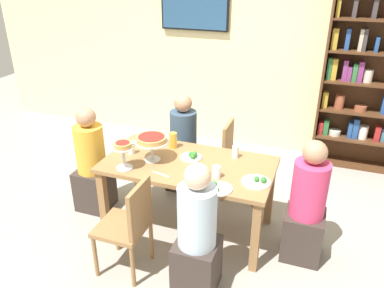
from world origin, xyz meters
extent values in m
plane|color=gray|center=(0.00, 0.00, 0.00)|extent=(12.00, 12.00, 0.00)
cube|color=beige|center=(0.00, 2.20, 1.40)|extent=(8.00, 0.12, 2.80)
cube|color=olive|center=(0.00, 0.00, 0.72)|extent=(1.58, 0.84, 0.04)
cube|color=olive|center=(-0.73, -0.36, 0.35)|extent=(0.07, 0.07, 0.70)
cube|color=olive|center=(0.73, -0.36, 0.35)|extent=(0.07, 0.07, 0.70)
cube|color=olive|center=(-0.73, 0.36, 0.35)|extent=(0.07, 0.07, 0.70)
cube|color=olive|center=(0.73, 0.36, 0.35)|extent=(0.07, 0.07, 0.70)
cube|color=#4C2D19|center=(1.05, 1.98, 1.10)|extent=(0.03, 0.30, 2.20)
cube|color=#4C2D19|center=(1.58, 2.12, 1.10)|extent=(1.10, 0.02, 2.20)
cube|color=#4C2D19|center=(1.58, 1.98, 0.01)|extent=(1.04, 0.28, 0.02)
cube|color=#4C2D19|center=(1.58, 1.98, 0.38)|extent=(1.04, 0.28, 0.02)
cube|color=#4C2D19|center=(1.58, 1.98, 0.75)|extent=(1.04, 0.28, 0.02)
cube|color=#4C2D19|center=(1.58, 1.98, 1.11)|extent=(1.04, 0.28, 0.02)
cube|color=#4C2D19|center=(1.58, 1.98, 1.48)|extent=(1.04, 0.28, 0.02)
cube|color=#4C2D19|center=(1.58, 1.98, 1.85)|extent=(1.04, 0.28, 0.02)
cube|color=maroon|center=(1.11, 1.98, 0.47)|extent=(0.06, 0.13, 0.16)
cube|color=#2D6B38|center=(1.18, 1.98, 0.49)|extent=(0.06, 0.12, 0.20)
cylinder|color=beige|center=(1.30, 1.98, 0.42)|extent=(0.15, 0.15, 0.07)
cube|color=navy|center=(1.47, 1.98, 0.49)|extent=(0.05, 0.13, 0.21)
cube|color=navy|center=(1.53, 1.98, 0.52)|extent=(0.07, 0.13, 0.26)
cylinder|color=silver|center=(1.63, 1.98, 0.48)|extent=(0.12, 0.12, 0.17)
cube|color=maroon|center=(1.79, 1.98, 0.49)|extent=(0.06, 0.13, 0.20)
cylinder|color=#3D7084|center=(1.87, 1.98, 0.47)|extent=(0.08, 0.08, 0.17)
cube|color=#B7932D|center=(1.12, 1.98, 0.86)|extent=(0.06, 0.10, 0.20)
cylinder|color=brown|center=(1.29, 1.98, 0.85)|extent=(0.11, 0.11, 0.18)
cylinder|color=brown|center=(1.54, 1.98, 0.79)|extent=(0.15, 0.15, 0.07)
cube|color=navy|center=(1.80, 1.98, 0.87)|extent=(0.06, 0.13, 0.22)
cube|color=#2D6B38|center=(1.11, 1.98, 1.25)|extent=(0.05, 0.13, 0.26)
cube|color=#B7932D|center=(1.17, 1.98, 1.25)|extent=(0.06, 0.13, 0.26)
cube|color=#7A3370|center=(1.29, 1.98, 1.25)|extent=(0.05, 0.13, 0.25)
cube|color=#7A3370|center=(1.34, 1.98, 1.21)|extent=(0.05, 0.13, 0.17)
cube|color=#2D6B38|center=(1.40, 1.98, 1.23)|extent=(0.05, 0.13, 0.21)
cube|color=#7A3370|center=(1.47, 1.98, 1.25)|extent=(0.06, 0.13, 0.24)
cylinder|color=beige|center=(1.55, 1.98, 1.20)|extent=(0.11, 0.11, 0.15)
cube|color=#B7932D|center=(1.12, 1.98, 1.61)|extent=(0.07, 0.13, 0.24)
cube|color=navy|center=(1.26, 1.98, 1.61)|extent=(0.05, 0.13, 0.24)
cube|color=#B2A88E|center=(1.40, 1.98, 1.61)|extent=(0.04, 0.13, 0.24)
cube|color=#3D3838|center=(1.45, 1.98, 1.62)|extent=(0.04, 0.13, 0.25)
cube|color=navy|center=(1.58, 1.98, 1.58)|extent=(0.04, 0.13, 0.17)
cube|color=#B7932D|center=(1.11, 1.98, 1.96)|extent=(0.04, 0.13, 0.20)
cube|color=#3D3838|center=(1.28, 1.98, 1.98)|extent=(0.05, 0.13, 0.25)
cube|color=#3D3838|center=(1.49, 1.98, 1.97)|extent=(0.05, 0.13, 0.22)
cube|color=black|center=(-0.69, 2.11, 1.88)|extent=(0.94, 0.05, 0.58)
cube|color=navy|center=(-0.69, 2.08, 1.88)|extent=(0.90, 0.01, 0.54)
cube|color=#382D28|center=(0.33, -0.71, 0.23)|extent=(0.34, 0.34, 0.45)
cylinder|color=silver|center=(0.33, -0.71, 0.70)|extent=(0.30, 0.30, 0.50)
sphere|color=beige|center=(0.33, -0.71, 1.05)|extent=(0.20, 0.20, 0.20)
cube|color=#382D28|center=(-0.33, 0.72, 0.23)|extent=(0.34, 0.34, 0.45)
cylinder|color=#33475B|center=(-0.33, 0.72, 0.70)|extent=(0.30, 0.30, 0.50)
sphere|color=#A87A5B|center=(-0.33, 0.72, 1.05)|extent=(0.20, 0.20, 0.20)
cube|color=#382D28|center=(-1.08, 0.01, 0.23)|extent=(0.34, 0.34, 0.45)
cylinder|color=gold|center=(-1.08, 0.01, 0.70)|extent=(0.30, 0.30, 0.50)
sphere|color=#A87A5B|center=(-1.08, 0.01, 1.05)|extent=(0.20, 0.20, 0.20)
cube|color=#382D28|center=(1.10, -0.02, 0.23)|extent=(0.34, 0.34, 0.45)
cylinder|color=#D63866|center=(1.10, -0.02, 0.70)|extent=(0.30, 0.30, 0.50)
sphere|color=#A87A5B|center=(1.10, -0.02, 1.05)|extent=(0.20, 0.20, 0.20)
cube|color=olive|center=(0.36, 0.76, 0.43)|extent=(0.40, 0.40, 0.04)
cube|color=olive|center=(0.18, 0.76, 0.66)|extent=(0.04, 0.36, 0.42)
cylinder|color=olive|center=(0.54, 0.93, 0.21)|extent=(0.04, 0.04, 0.41)
cylinder|color=olive|center=(0.54, 0.58, 0.21)|extent=(0.04, 0.04, 0.41)
cylinder|color=olive|center=(0.19, 0.93, 0.21)|extent=(0.04, 0.04, 0.41)
cylinder|color=olive|center=(0.19, 0.58, 0.21)|extent=(0.04, 0.04, 0.41)
cube|color=olive|center=(-0.33, -0.71, 0.43)|extent=(0.40, 0.40, 0.04)
cube|color=olive|center=(-0.15, -0.71, 0.66)|extent=(0.04, 0.36, 0.42)
cylinder|color=olive|center=(-0.51, -0.88, 0.21)|extent=(0.04, 0.04, 0.41)
cylinder|color=olive|center=(-0.51, -0.53, 0.21)|extent=(0.04, 0.04, 0.41)
cylinder|color=olive|center=(-0.16, -0.88, 0.21)|extent=(0.04, 0.04, 0.41)
cylinder|color=olive|center=(-0.16, -0.53, 0.21)|extent=(0.04, 0.04, 0.41)
cylinder|color=silver|center=(-0.34, -0.06, 0.75)|extent=(0.15, 0.15, 0.01)
cylinder|color=silver|center=(-0.34, -0.06, 0.84)|extent=(0.03, 0.03, 0.17)
cylinder|color=silver|center=(-0.34, -0.06, 0.93)|extent=(0.31, 0.31, 0.01)
cylinder|color=tan|center=(-0.34, -0.06, 0.96)|extent=(0.28, 0.28, 0.05)
cylinder|color=maroon|center=(-0.34, -0.06, 0.98)|extent=(0.24, 0.24, 0.00)
cylinder|color=silver|center=(-0.51, -0.29, 0.75)|extent=(0.15, 0.15, 0.01)
cylinder|color=silver|center=(-0.51, -0.29, 0.85)|extent=(0.03, 0.03, 0.19)
cylinder|color=silver|center=(-0.51, -0.29, 0.95)|extent=(0.19, 0.19, 0.01)
cylinder|color=tan|center=(-0.51, -0.29, 0.97)|extent=(0.16, 0.16, 0.05)
cylinder|color=maroon|center=(-0.51, -0.29, 1.00)|extent=(0.12, 0.12, 0.00)
cylinder|color=white|center=(0.40, -0.35, 0.75)|extent=(0.22, 0.22, 0.01)
sphere|color=#2D7028|center=(0.40, -0.40, 0.77)|extent=(0.04, 0.04, 0.04)
sphere|color=#2D7028|center=(0.35, -0.33, 0.78)|extent=(0.05, 0.05, 0.05)
sphere|color=#2D7028|center=(0.36, -0.34, 0.78)|extent=(0.05, 0.05, 0.05)
cylinder|color=white|center=(0.66, -0.14, 0.75)|extent=(0.25, 0.25, 0.01)
sphere|color=#2D7028|center=(0.67, -0.14, 0.78)|extent=(0.05, 0.05, 0.05)
sphere|color=#2D7028|center=(0.73, -0.14, 0.78)|extent=(0.05, 0.05, 0.05)
cylinder|color=white|center=(-0.01, 0.10, 0.75)|extent=(0.21, 0.21, 0.01)
sphere|color=#2D7028|center=(-0.01, 0.10, 0.78)|extent=(0.05, 0.05, 0.05)
sphere|color=#2D7028|center=(0.02, 0.06, 0.78)|extent=(0.05, 0.05, 0.05)
sphere|color=#2D7028|center=(0.02, 0.10, 0.78)|extent=(0.06, 0.06, 0.06)
cylinder|color=gold|center=(-0.25, 0.25, 0.82)|extent=(0.08, 0.08, 0.16)
cylinder|color=white|center=(0.38, 0.25, 0.80)|extent=(0.06, 0.06, 0.12)
cylinder|color=white|center=(0.32, -0.17, 0.79)|extent=(0.07, 0.07, 0.11)
cylinder|color=white|center=(-0.59, -0.01, 0.80)|extent=(0.06, 0.06, 0.12)
cube|color=silver|center=(-0.15, -0.28, 0.74)|extent=(0.18, 0.06, 0.00)
cube|color=silver|center=(0.14, -0.24, 0.74)|extent=(0.18, 0.03, 0.00)
cube|color=silver|center=(-0.64, 0.26, 0.74)|extent=(0.18, 0.02, 0.00)
camera|label=1|loc=(1.10, -2.95, 2.44)|focal=35.93mm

